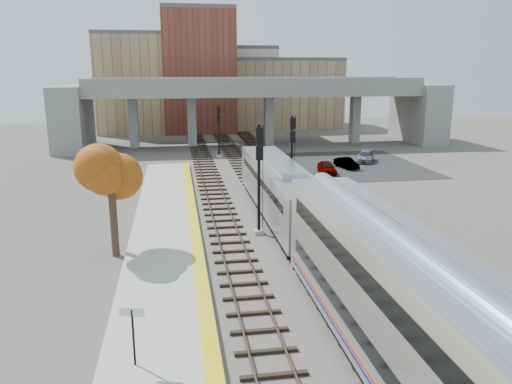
{
  "coord_description": "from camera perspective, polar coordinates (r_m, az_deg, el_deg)",
  "views": [
    {
      "loc": [
        -6.37,
        -25.93,
        10.81
      ],
      "look_at": [
        -1.02,
        6.99,
        2.5
      ],
      "focal_mm": 35.0,
      "sensor_mm": 36.0,
      "label": 1
    }
  ],
  "objects": [
    {
      "name": "overpass",
      "position": [
        72.0,
        -0.18,
        10.01
      ],
      "size": [
        54.0,
        12.0,
        9.5
      ],
      "color": "slate",
      "rests_on": "ground"
    },
    {
      "name": "yellow_strip",
      "position": [
        27.98,
        -6.53,
        -8.05
      ],
      "size": [
        0.7,
        60.0,
        0.01
      ],
      "primitive_type": "cube",
      "color": "yellow",
      "rests_on": "platform"
    },
    {
      "name": "car_b",
      "position": [
        55.97,
        10.29,
        3.27
      ],
      "size": [
        2.07,
        3.68,
        1.15
      ],
      "primitive_type": "imported",
      "rotation": [
        0.0,
        0.0,
        0.26
      ],
      "color": "#99999E",
      "rests_on": "parking_lot"
    },
    {
      "name": "station_sign",
      "position": [
        18.83,
        -13.92,
        -14.43
      ],
      "size": [
        0.89,
        0.26,
        2.27
      ],
      "rotation": [
        0.0,
        0.0,
        -0.24
      ],
      "color": "black",
      "rests_on": "platform"
    },
    {
      "name": "platform",
      "position": [
        28.04,
        -10.44,
        -8.54
      ],
      "size": [
        4.5,
        60.0,
        0.35
      ],
      "primitive_type": "cube",
      "color": "#9E9E99",
      "rests_on": "ground"
    },
    {
      "name": "signal_mast_near",
      "position": [
        32.45,
        0.35,
        1.32
      ],
      "size": [
        0.6,
        0.64,
        7.33
      ],
      "color": "#9E9E99",
      "rests_on": "ground"
    },
    {
      "name": "car_c",
      "position": [
        60.29,
        12.4,
        3.98
      ],
      "size": [
        3.51,
        4.61,
        1.25
      ],
      "primitive_type": "imported",
      "rotation": [
        0.0,
        0.0,
        -0.47
      ],
      "color": "#99999E",
      "rests_on": "parking_lot"
    },
    {
      "name": "tracks",
      "position": [
        40.56,
        1.48,
        -1.36
      ],
      "size": [
        10.7,
        95.0,
        0.25
      ],
      "color": "black",
      "rests_on": "ground"
    },
    {
      "name": "car_a",
      "position": [
        52.82,
        8.1,
        2.8
      ],
      "size": [
        1.82,
        3.9,
        1.29
      ],
      "primitive_type": "imported",
      "rotation": [
        0.0,
        0.0,
        -0.08
      ],
      "color": "#99999E",
      "rests_on": "parking_lot"
    },
    {
      "name": "signal_mast_mid",
      "position": [
        41.13,
        4.1,
        3.75
      ],
      "size": [
        0.6,
        0.64,
        7.08
      ],
      "color": "#9E9E99",
      "rests_on": "ground"
    },
    {
      "name": "locomotive",
      "position": [
        36.37,
        2.73,
        0.41
      ],
      "size": [
        3.02,
        19.05,
        4.1
      ],
      "color": "#A8AAB2",
      "rests_on": "ground"
    },
    {
      "name": "signal_mast_far",
      "position": [
        61.92,
        -4.3,
        6.75
      ],
      "size": [
        0.6,
        0.64,
        6.39
      ],
      "color": "#9E9E99",
      "rests_on": "ground"
    },
    {
      "name": "tree",
      "position": [
        29.52,
        -16.33,
        2.35
      ],
      "size": [
        3.6,
        3.6,
        6.93
      ],
      "color": "#382619",
      "rests_on": "ground"
    },
    {
      "name": "parking_lot",
      "position": [
        58.65,
        11.28,
        3.12
      ],
      "size": [
        14.0,
        18.0,
        0.04
      ],
      "primitive_type": "cube",
      "color": "black",
      "rests_on": "ground"
    },
    {
      "name": "buildings_far",
      "position": [
        92.86,
        -4.61,
        12.14
      ],
      "size": [
        43.0,
        21.0,
        20.6
      ],
      "color": "tan",
      "rests_on": "ground"
    },
    {
      "name": "ground",
      "position": [
        28.81,
        4.29,
        -8.09
      ],
      "size": [
        160.0,
        160.0,
        0.0
      ],
      "primitive_type": "plane",
      "color": "#47423D",
      "rests_on": "ground"
    },
    {
      "name": "coach",
      "position": [
        16.18,
        20.22,
        -16.65
      ],
      "size": [
        3.03,
        25.0,
        5.0
      ],
      "color": "#A8AAB2",
      "rests_on": "ground"
    }
  ]
}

